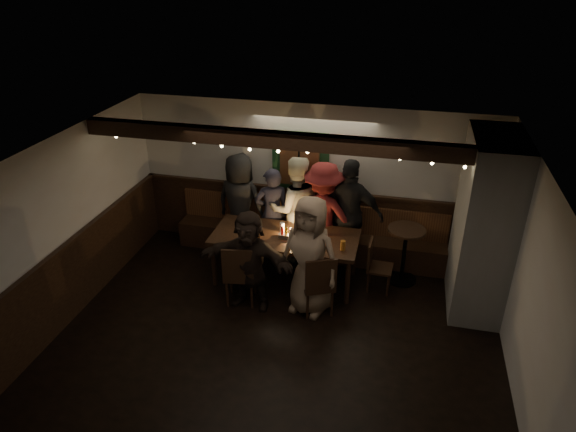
% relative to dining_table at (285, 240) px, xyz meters
% --- Properties ---
extents(room, '(6.02, 5.01, 2.62)m').
position_rel_dining_table_xyz_m(room, '(1.28, 0.02, 0.33)').
color(room, black).
rests_on(room, ground).
extents(dining_table, '(2.26, 0.97, 0.98)m').
position_rel_dining_table_xyz_m(dining_table, '(0.00, 0.00, 0.00)').
color(dining_table, black).
rests_on(dining_table, ground).
extents(chair_near_left, '(0.52, 0.52, 1.00)m').
position_rel_dining_table_xyz_m(chair_near_left, '(-0.49, -0.78, -0.18)').
color(chair_near_left, black).
rests_on(chair_near_left, ground).
extents(chair_near_right, '(0.59, 0.59, 0.98)m').
position_rel_dining_table_xyz_m(chair_near_right, '(0.68, -0.76, -0.19)').
color(chair_near_right, black).
rests_on(chair_near_right, ground).
extents(chair_end, '(0.39, 0.39, 0.83)m').
position_rel_dining_table_xyz_m(chair_end, '(1.41, 0.08, -0.27)').
color(chair_end, black).
rests_on(chair_end, ground).
extents(high_top, '(0.59, 0.59, 0.93)m').
position_rel_dining_table_xyz_m(high_top, '(1.83, 0.42, -0.15)').
color(high_top, black).
rests_on(high_top, ground).
extents(person_a, '(0.95, 0.70, 1.78)m').
position_rel_dining_table_xyz_m(person_a, '(-0.97, 0.77, 0.15)').
color(person_a, black).
rests_on(person_a, ground).
extents(person_b, '(0.69, 0.58, 1.62)m').
position_rel_dining_table_xyz_m(person_b, '(-0.38, 0.69, 0.07)').
color(person_b, '#262636').
rests_on(person_b, ground).
extents(person_c, '(1.09, 0.98, 1.84)m').
position_rel_dining_table_xyz_m(person_c, '(0.00, 0.73, 0.18)').
color(person_c, beige).
rests_on(person_c, ground).
extents(person_d, '(1.22, 0.77, 1.81)m').
position_rel_dining_table_xyz_m(person_d, '(0.48, 0.64, 0.17)').
color(person_d, maroon).
rests_on(person_d, ground).
extents(person_e, '(1.15, 0.58, 1.88)m').
position_rel_dining_table_xyz_m(person_e, '(0.91, 0.70, 0.20)').
color(person_e, black).
rests_on(person_e, ground).
extents(person_f, '(1.47, 0.61, 1.54)m').
position_rel_dining_table_xyz_m(person_f, '(-0.34, -0.75, 0.03)').
color(person_f, black).
rests_on(person_f, ground).
extents(person_g, '(1.00, 0.78, 1.81)m').
position_rel_dining_table_xyz_m(person_g, '(0.52, -0.65, 0.17)').
color(person_g, gray).
rests_on(person_g, ground).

